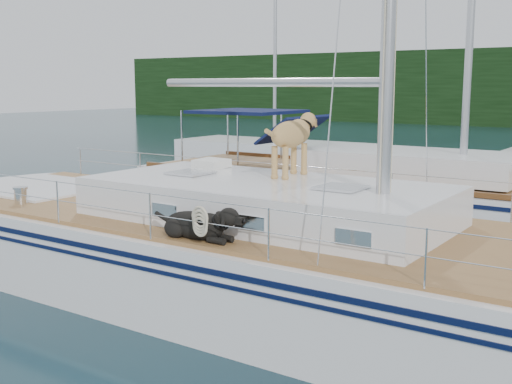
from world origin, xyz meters
The scene contains 4 objects.
ground centered at (0.00, 0.00, 0.00)m, with size 120.00×120.00×0.00m, color black.
main_sailboat centered at (0.10, 0.00, 0.68)m, with size 12.00×3.80×14.01m.
neighbor_sailboat centered at (-0.47, 6.11, 0.63)m, with size 11.00×3.50×13.30m.
bg_boat_west centered at (-8.00, 14.00, 0.45)m, with size 8.00×3.00×11.65m.
Camera 1 is at (5.80, -7.59, 3.17)m, focal length 45.00 mm.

